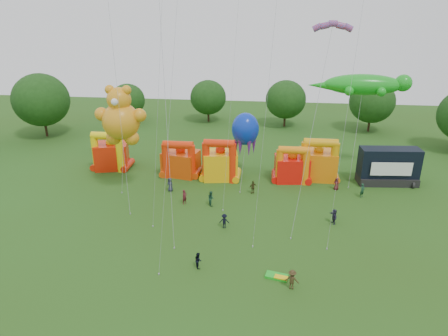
# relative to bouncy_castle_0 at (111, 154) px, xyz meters

# --- Properties ---
(ground) EXTENTS (160.00, 160.00, 0.00)m
(ground) POSITION_rel_bouncy_castle_0_xyz_m (19.02, -29.06, -2.36)
(ground) COLOR #2B4814
(ground) RESTS_ON ground
(tree_ring) EXTENTS (124.78, 126.89, 12.07)m
(tree_ring) POSITION_rel_bouncy_castle_0_xyz_m (17.82, -28.44, 3.90)
(tree_ring) COLOR #352314
(tree_ring) RESTS_ON ground
(bouncy_castle_0) EXTENTS (5.65, 4.94, 6.18)m
(bouncy_castle_0) POSITION_rel_bouncy_castle_0_xyz_m (0.00, 0.00, 0.00)
(bouncy_castle_0) COLOR red
(bouncy_castle_0) RESTS_ON ground
(bouncy_castle_1) EXTENTS (5.60, 4.87, 5.62)m
(bouncy_castle_1) POSITION_rel_bouncy_castle_0_xyz_m (11.16, -1.31, -0.21)
(bouncy_castle_1) COLOR #D7420B
(bouncy_castle_1) RESTS_ON ground
(bouncy_castle_2) EXTENTS (5.31, 4.50, 6.31)m
(bouncy_castle_2) POSITION_rel_bouncy_castle_0_xyz_m (17.14, -2.06, 0.05)
(bouncy_castle_2) COLOR #F9B10D
(bouncy_castle_2) RESTS_ON ground
(bouncy_castle_3) EXTENTS (5.04, 4.23, 5.53)m
(bouncy_castle_3) POSITION_rel_bouncy_castle_0_xyz_m (27.39, -1.60, -0.24)
(bouncy_castle_3) COLOR red
(bouncy_castle_3) RESTS_ON ground
(bouncy_castle_4) EXTENTS (5.31, 4.28, 6.46)m
(bouncy_castle_4) POSITION_rel_bouncy_castle_0_xyz_m (31.10, -0.41, 0.09)
(bouncy_castle_4) COLOR orange
(bouncy_castle_4) RESTS_ON ground
(stage_trailer) EXTENTS (8.31, 3.70, 5.20)m
(stage_trailer) POSITION_rel_bouncy_castle_0_xyz_m (40.76, -0.93, 0.15)
(stage_trailer) COLOR black
(stage_trailer) RESTS_ON ground
(teddy_bear_kite) EXTENTS (6.66, 4.72, 14.48)m
(teddy_bear_kite) POSITION_rel_bouncy_castle_0_xyz_m (5.27, -8.00, 7.70)
(teddy_bear_kite) COLOR orange
(teddy_bear_kite) RESTS_ON ground
(gecko_kite) EXTENTS (14.42, 9.61, 14.64)m
(gecko_kite) POSITION_rel_bouncy_castle_0_xyz_m (36.46, 1.84, 6.82)
(gecko_kite) COLOR #17A11C
(gecko_kite) RESTS_ON ground
(octopus_kite) EXTENTS (3.93, 8.76, 9.42)m
(octopus_kite) POSITION_rel_bouncy_castle_0_xyz_m (20.52, -0.21, 3.77)
(octopus_kite) COLOR #0B2CB3
(octopus_kite) RESTS_ON ground
(parafoil_kites) EXTENTS (30.45, 16.00, 27.92)m
(parafoil_kites) POSITION_rel_bouncy_castle_0_xyz_m (15.23, -12.58, 10.27)
(parafoil_kites) COLOR red
(parafoil_kites) RESTS_ON ground
(diamond_kites) EXTENTS (21.70, 19.89, 37.66)m
(diamond_kites) POSITION_rel_bouncy_castle_0_xyz_m (20.18, -15.16, 14.02)
(diamond_kites) COLOR red
(diamond_kites) RESTS_ON ground
(folded_kite_bundle) EXTENTS (2.17, 1.44, 0.31)m
(folded_kite_bundle) POSITION_rel_bouncy_castle_0_xyz_m (25.21, -24.40, -2.22)
(folded_kite_bundle) COLOR green
(folded_kite_bundle) RESTS_ON ground
(spectator_0) EXTENTS (1.09, 0.94, 1.90)m
(spectator_0) POSITION_rel_bouncy_castle_0_xyz_m (10.94, -7.13, -1.41)
(spectator_0) COLOR #222639
(spectator_0) RESTS_ON ground
(spectator_1) EXTENTS (0.78, 0.84, 1.93)m
(spectator_1) POSITION_rel_bouncy_castle_0_xyz_m (13.67, -10.63, -1.39)
(spectator_1) COLOR #54181F
(spectator_1) RESTS_ON ground
(spectator_2) EXTENTS (1.07, 1.17, 1.93)m
(spectator_2) POSITION_rel_bouncy_castle_0_xyz_m (17.07, -10.63, -1.39)
(spectator_2) COLOR #1B452E
(spectator_2) RESTS_ON ground
(spectator_3) EXTENTS (1.14, 0.68, 1.73)m
(spectator_3) POSITION_rel_bouncy_castle_0_xyz_m (19.35, -16.00, -1.49)
(spectator_3) COLOR black
(spectator_3) RESTS_ON ground
(spectator_4) EXTENTS (1.14, 0.91, 1.81)m
(spectator_4) POSITION_rel_bouncy_castle_0_xyz_m (22.12, -6.57, -1.45)
(spectator_4) COLOR #403A19
(spectator_4) RESTS_ON ground
(spectator_5) EXTENTS (0.89, 1.75, 1.81)m
(spectator_5) POSITION_rel_bouncy_castle_0_xyz_m (31.75, -13.55, -1.45)
(spectator_5) COLOR #26233A
(spectator_5) RESTS_ON ground
(spectator_6) EXTENTS (1.02, 0.96, 1.75)m
(spectator_6) POSITION_rel_bouncy_castle_0_xyz_m (33.37, -4.06, -1.48)
(spectator_6) COLOR #54181C
(spectator_6) RESTS_ON ground
(spectator_7) EXTENTS (0.83, 0.81, 1.92)m
(spectator_7) POSITION_rel_bouncy_castle_0_xyz_m (36.40, -6.03, -1.40)
(spectator_7) COLOR #173B27
(spectator_7) RESTS_ON ground
(spectator_8) EXTENTS (0.89, 0.97, 1.62)m
(spectator_8) POSITION_rel_bouncy_castle_0_xyz_m (17.73, -23.66, -1.55)
(spectator_8) COLOR black
(spectator_8) RESTS_ON ground
(spectator_9) EXTENTS (1.35, 0.94, 1.91)m
(spectator_9) POSITION_rel_bouncy_castle_0_xyz_m (26.46, -25.79, -1.40)
(spectator_9) COLOR #392C17
(spectator_9) RESTS_ON ground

